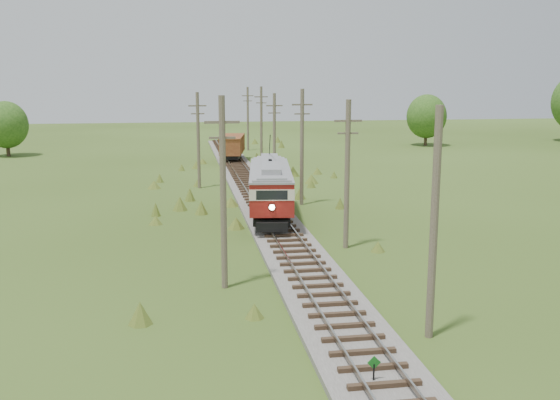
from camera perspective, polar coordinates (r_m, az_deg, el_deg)
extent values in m
cube|color=#605B54|center=(51.50, -2.15, 0.25)|extent=(3.60, 96.00, 0.25)
cube|color=#726659|center=(51.36, -2.95, 0.62)|extent=(0.08, 96.00, 0.17)
cube|color=#726659|center=(51.53, -1.36, 0.67)|extent=(0.08, 96.00, 0.17)
cube|color=#2D2116|center=(51.46, -2.15, 0.47)|extent=(2.40, 96.00, 0.16)
cylinder|color=black|center=(20.87, 8.56, -15.60)|extent=(0.06, 0.06, 0.80)
cube|color=#176B1C|center=(20.67, 8.59, -14.48)|extent=(0.45, 0.03, 0.45)
cube|color=black|center=(43.59, -0.89, -0.54)|extent=(3.65, 10.96, 0.44)
cube|color=maroon|center=(43.40, -0.90, 0.72)|extent=(4.17, 11.94, 1.07)
cube|color=beige|center=(43.26, -0.90, 1.86)|extent=(4.21, 12.00, 0.68)
cube|color=black|center=(43.26, -0.90, 1.86)|extent=(4.17, 11.48, 0.54)
cube|color=maroon|center=(43.18, -0.90, 2.50)|extent=(4.17, 11.94, 0.29)
cube|color=gray|center=(43.13, -0.90, 2.92)|extent=(4.24, 12.06, 0.37)
cube|color=gray|center=(43.09, -0.90, 3.36)|extent=(2.32, 8.85, 0.39)
sphere|color=#FFF2BF|center=(37.56, -0.74, -0.67)|extent=(0.35, 0.35, 0.35)
cylinder|color=black|center=(44.70, -0.95, 5.05)|extent=(0.63, 4.51, 1.88)
cylinder|color=black|center=(39.27, -1.85, -1.90)|extent=(0.21, 0.79, 0.78)
cylinder|color=black|center=(39.29, 0.28, -1.89)|extent=(0.21, 0.79, 0.78)
cylinder|color=black|center=(47.93, -1.85, 0.45)|extent=(0.21, 0.79, 0.78)
cylinder|color=black|center=(47.95, -0.11, 0.46)|extent=(0.21, 0.79, 0.78)
cube|color=black|center=(74.88, -4.37, 4.18)|extent=(3.08, 7.02, 0.47)
cube|color=#602A16|center=(74.75, -4.39, 5.08)|extent=(3.69, 7.84, 1.88)
cube|color=#602A16|center=(74.66, -4.40, 5.83)|extent=(3.77, 8.00, 0.11)
cylinder|color=black|center=(72.71, -5.09, 4.00)|extent=(0.24, 0.76, 0.75)
cylinder|color=black|center=(72.58, -3.97, 4.01)|extent=(0.24, 0.76, 0.75)
cylinder|color=black|center=(77.18, -4.75, 4.41)|extent=(0.24, 0.76, 0.75)
cylinder|color=black|center=(77.06, -3.70, 4.41)|extent=(0.24, 0.76, 0.75)
cone|color=gray|center=(63.91, -0.60, 2.85)|extent=(3.59, 3.59, 1.35)
cone|color=gray|center=(63.00, 0.36, 2.47)|extent=(2.02, 2.02, 0.79)
cylinder|color=brown|center=(23.73, 13.90, -2.24)|extent=(0.30, 0.30, 8.80)
cylinder|color=brown|center=(35.91, 6.16, 2.27)|extent=(0.30, 0.30, 8.60)
cube|color=brown|center=(35.57, 6.26, 7.21)|extent=(1.60, 0.12, 0.12)
cube|color=brown|center=(35.62, 6.23, 6.08)|extent=(1.20, 0.10, 0.10)
cylinder|color=brown|center=(48.42, 2.02, 4.80)|extent=(0.30, 0.30, 9.00)
cube|color=brown|center=(48.18, 2.05, 8.71)|extent=(1.60, 0.12, 0.12)
cube|color=brown|center=(48.21, 2.04, 7.87)|extent=(1.20, 0.10, 0.10)
cylinder|color=brown|center=(61.17, -0.51, 5.81)|extent=(0.30, 0.30, 8.40)
cube|color=brown|center=(60.97, -0.52, 8.62)|extent=(1.60, 0.12, 0.12)
cube|color=brown|center=(61.00, -0.52, 7.96)|extent=(1.20, 0.10, 0.10)
cylinder|color=brown|center=(74.04, -1.72, 6.90)|extent=(0.30, 0.30, 8.90)
cube|color=brown|center=(73.88, -1.73, 9.41)|extent=(1.60, 0.12, 0.12)
cube|color=brown|center=(73.90, -1.73, 8.87)|extent=(1.20, 0.10, 0.10)
cylinder|color=brown|center=(86.90, -2.96, 7.42)|extent=(0.30, 0.30, 8.70)
cube|color=brown|center=(86.77, -2.98, 9.50)|extent=(1.60, 0.12, 0.12)
cube|color=brown|center=(86.79, -2.97, 9.04)|extent=(1.20, 0.10, 0.10)
cylinder|color=brown|center=(28.78, -5.21, 0.53)|extent=(0.30, 0.30, 9.00)
cube|color=brown|center=(28.37, -5.33, 7.10)|extent=(1.60, 0.12, 0.12)
cube|color=brown|center=(28.42, -5.30, 5.69)|extent=(1.20, 0.10, 0.10)
cylinder|color=brown|center=(56.52, -7.48, 5.40)|extent=(0.30, 0.30, 8.60)
cube|color=brown|center=(56.31, -7.56, 8.54)|extent=(1.60, 0.12, 0.12)
cube|color=brown|center=(56.34, -7.54, 7.83)|extent=(1.20, 0.10, 0.10)
cylinder|color=#38281C|center=(87.47, -23.62, 4.46)|extent=(0.50, 0.50, 2.34)
ellipsoid|color=#254C16|center=(87.24, -23.76, 6.32)|extent=(5.46, 5.46, 6.01)
cylinder|color=#38281C|center=(95.70, 13.17, 5.62)|extent=(0.50, 0.50, 2.52)
ellipsoid|color=#254C16|center=(95.48, 13.25, 7.46)|extent=(5.88, 5.88, 6.47)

